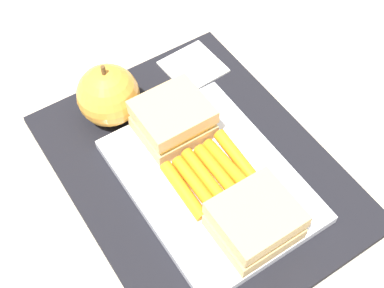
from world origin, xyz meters
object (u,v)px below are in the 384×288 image
object	(u,v)px
carrot_sticks_bundle	(211,174)
apple	(108,95)
sandwich_half_right	(173,119)
paper_napkin	(193,67)
food_tray	(210,180)
sandwich_half_left	(255,221)

from	to	relation	value
carrot_sticks_bundle	apple	bearing A→B (deg)	17.53
sandwich_half_right	paper_napkin	world-z (taller)	sandwich_half_right
food_tray	paper_napkin	size ratio (longest dim) A/B	3.29
food_tray	carrot_sticks_bundle	size ratio (longest dim) A/B	2.60
carrot_sticks_bundle	paper_napkin	xyz separation A→B (m)	(0.16, -0.08, -0.02)
paper_napkin	sandwich_half_right	bearing A→B (deg)	134.86
food_tray	paper_napkin	distance (m)	0.18
sandwich_half_right	apple	bearing A→B (deg)	33.59
paper_napkin	food_tray	bearing A→B (deg)	152.75
food_tray	apple	size ratio (longest dim) A/B	2.67
paper_napkin	sandwich_half_left	bearing A→B (deg)	160.91
sandwich_half_left	apple	size ratio (longest dim) A/B	0.93
sandwich_half_left	food_tray	bearing A→B (deg)	0.00
food_tray	sandwich_half_left	distance (m)	0.08
apple	sandwich_half_right	bearing A→B (deg)	-146.41
sandwich_half_right	paper_napkin	distance (m)	0.12
apple	sandwich_half_left	bearing A→B (deg)	-168.44
sandwich_half_left	apple	bearing A→B (deg)	11.56
sandwich_half_right	apple	world-z (taller)	apple
carrot_sticks_bundle	apple	world-z (taller)	apple
carrot_sticks_bundle	paper_napkin	size ratio (longest dim) A/B	1.26
food_tray	carrot_sticks_bundle	distance (m)	0.01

